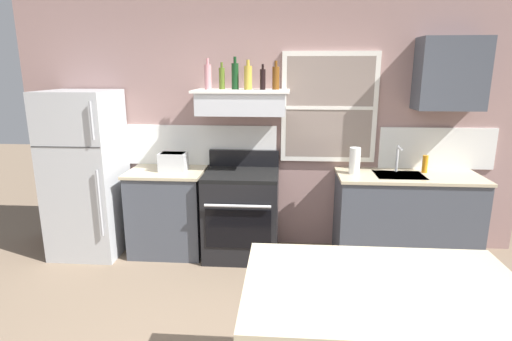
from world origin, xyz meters
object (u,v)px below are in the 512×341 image
at_px(refrigerator, 86,174).
at_px(stove_range, 242,213).
at_px(bottle_olive_oil_square, 222,78).
at_px(bottle_balsamic_dark, 263,79).
at_px(dish_soap_bottle, 425,164).
at_px(toaster, 173,161).
at_px(bottle_rose_pink, 208,76).
at_px(paper_towel_roll, 355,161).
at_px(bottle_champagne_gold_foil, 248,77).
at_px(bottle_amber_wine, 276,78).
at_px(bottle_dark_green_wine, 235,76).

bearing_deg(refrigerator, stove_range, 0.80).
distance_m(bottle_olive_oil_square, bottle_balsamic_dark, 0.42).
relative_size(stove_range, dish_soap_bottle, 6.06).
relative_size(toaster, bottle_rose_pink, 0.97).
xyz_separation_m(toaster, bottle_balsamic_dark, (0.93, 0.06, 0.84)).
xyz_separation_m(bottle_olive_oil_square, paper_towel_roll, (1.36, -0.11, -0.81)).
bearing_deg(dish_soap_bottle, bottle_champagne_gold_foil, -178.74).
bearing_deg(bottle_olive_oil_square, bottle_amber_wine, -1.61).
bearing_deg(bottle_champagne_gold_foil, bottle_olive_oil_square, 169.68).
bearing_deg(paper_towel_roll, dish_soap_bottle, 7.81).
distance_m(bottle_amber_wine, paper_towel_roll, 1.16).
bearing_deg(paper_towel_roll, bottle_dark_green_wine, 175.75).
height_order(toaster, bottle_olive_oil_square, bottle_olive_oil_square).
bearing_deg(toaster, dish_soap_bottle, 2.47).
bearing_deg(bottle_balsamic_dark, refrigerator, -176.69).
bearing_deg(bottle_champagne_gold_foil, bottle_dark_green_wine, 167.14).
bearing_deg(bottle_olive_oil_square, stove_range, -35.42).
relative_size(bottle_rose_pink, dish_soap_bottle, 1.70).
bearing_deg(refrigerator, bottle_olive_oil_square, 6.70).
height_order(refrigerator, toaster, refrigerator).
distance_m(bottle_amber_wine, dish_soap_bottle, 1.77).
height_order(refrigerator, bottle_balsamic_dark, bottle_balsamic_dark).
relative_size(bottle_olive_oil_square, bottle_dark_green_wine, 0.83).
distance_m(bottle_dark_green_wine, bottle_champagne_gold_foil, 0.14).
distance_m(toaster, bottle_balsamic_dark, 1.26).
xyz_separation_m(bottle_dark_green_wine, bottle_champagne_gold_foil, (0.13, -0.03, -0.01)).
bearing_deg(paper_towel_roll, bottle_champagne_gold_foil, 176.83).
height_order(bottle_rose_pink, paper_towel_roll, bottle_rose_pink).
bearing_deg(bottle_amber_wine, bottle_champagne_gold_foil, -172.99).
xyz_separation_m(paper_towel_roll, dish_soap_bottle, (0.73, 0.10, -0.04)).
bearing_deg(bottle_amber_wine, bottle_olive_oil_square, 178.39).
height_order(stove_range, bottle_rose_pink, bottle_rose_pink).
distance_m(toaster, stove_range, 0.90).
bearing_deg(bottle_balsamic_dark, bottle_dark_green_wine, 171.24).
height_order(bottle_dark_green_wine, paper_towel_roll, bottle_dark_green_wine).
height_order(bottle_champagne_gold_foil, bottle_balsamic_dark, bottle_champagne_gold_foil).
relative_size(bottle_balsamic_dark, bottle_amber_wine, 0.89).
relative_size(bottle_rose_pink, bottle_champagne_gold_foil, 1.05).
distance_m(bottle_rose_pink, dish_soap_bottle, 2.39).
distance_m(bottle_rose_pink, bottle_dark_green_wine, 0.27).
relative_size(refrigerator, stove_range, 1.59).
relative_size(refrigerator, paper_towel_roll, 6.44).
bearing_deg(bottle_balsamic_dark, bottle_olive_oil_square, 171.55).
distance_m(bottle_balsamic_dark, dish_soap_bottle, 1.87).
bearing_deg(bottle_balsamic_dark, bottle_champagne_gold_foil, 175.02).
distance_m(toaster, dish_soap_bottle, 2.60).
xyz_separation_m(bottle_olive_oil_square, bottle_dark_green_wine, (0.14, -0.02, 0.02)).
bearing_deg(bottle_amber_wine, bottle_balsamic_dark, -159.99).
height_order(bottle_balsamic_dark, dish_soap_bottle, bottle_balsamic_dark).
bearing_deg(bottle_dark_green_wine, stove_range, -61.73).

